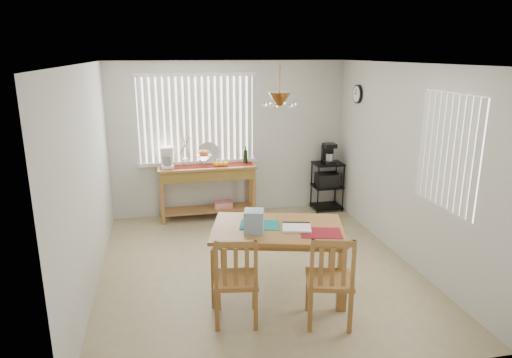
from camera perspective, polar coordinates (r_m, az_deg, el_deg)
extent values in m
cube|color=tan|center=(6.10, 0.15, -11.01)|extent=(4.00, 4.50, 0.01)
cube|color=silver|center=(7.85, -3.37, 5.08)|extent=(4.00, 0.10, 2.60)
cube|color=silver|center=(3.55, 8.07, -8.32)|extent=(4.00, 0.10, 2.60)
cube|color=silver|center=(5.60, -20.82, -0.24)|extent=(0.10, 4.50, 2.60)
cube|color=silver|center=(6.38, 18.47, 1.84)|extent=(0.10, 4.50, 2.60)
cube|color=white|center=(5.46, 0.17, 14.76)|extent=(4.00, 4.50, 0.10)
cube|color=white|center=(7.68, -7.44, 7.38)|extent=(1.90, 0.01, 1.40)
cube|color=white|center=(7.65, -14.19, 7.01)|extent=(0.07, 0.03, 1.40)
cube|color=white|center=(7.65, -13.40, 7.06)|extent=(0.07, 0.03, 1.40)
cube|color=white|center=(7.65, -12.60, 7.11)|extent=(0.07, 0.03, 1.40)
cube|color=white|center=(7.65, -11.81, 7.15)|extent=(0.07, 0.03, 1.40)
cube|color=white|center=(7.65, -11.01, 7.19)|extent=(0.07, 0.03, 1.40)
cube|color=white|center=(7.65, -10.22, 7.24)|extent=(0.07, 0.03, 1.40)
cube|color=white|center=(7.66, -9.42, 7.28)|extent=(0.07, 0.03, 1.40)
cube|color=white|center=(7.66, -8.63, 7.32)|extent=(0.07, 0.03, 1.40)
cube|color=white|center=(7.67, -7.83, 7.35)|extent=(0.07, 0.03, 1.40)
cube|color=white|center=(7.68, -7.04, 7.39)|extent=(0.07, 0.03, 1.40)
cube|color=white|center=(7.69, -6.25, 7.43)|extent=(0.07, 0.03, 1.40)
cube|color=white|center=(7.70, -5.46, 7.46)|extent=(0.07, 0.03, 1.40)
cube|color=white|center=(7.71, -4.68, 7.49)|extent=(0.07, 0.03, 1.40)
cube|color=white|center=(7.72, -3.90, 7.52)|extent=(0.07, 0.03, 1.40)
cube|color=white|center=(7.74, -3.12, 7.55)|extent=(0.07, 0.03, 1.40)
cube|color=white|center=(7.76, -2.34, 7.58)|extent=(0.07, 0.03, 1.40)
cube|color=white|center=(7.77, -1.57, 7.60)|extent=(0.07, 0.03, 1.40)
cube|color=white|center=(7.79, -0.80, 7.63)|extent=(0.07, 0.03, 1.40)
cube|color=white|center=(7.79, -7.24, 2.04)|extent=(1.98, 0.06, 0.06)
cube|color=white|center=(7.59, -7.62, 12.82)|extent=(1.98, 0.06, 0.06)
cube|color=white|center=(5.54, 22.91, 3.13)|extent=(0.01, 1.10, 1.30)
cube|color=white|center=(5.15, 25.89, 1.91)|extent=(0.03, 0.07, 1.30)
cube|color=white|center=(5.23, 25.17, 2.20)|extent=(0.03, 0.07, 1.30)
cube|color=white|center=(5.32, 24.47, 2.47)|extent=(0.03, 0.07, 1.30)
cube|color=white|center=(5.41, 23.80, 2.74)|extent=(0.03, 0.07, 1.30)
cube|color=white|center=(5.49, 23.14, 3.00)|extent=(0.03, 0.07, 1.30)
cube|color=white|center=(5.58, 22.51, 3.25)|extent=(0.03, 0.07, 1.30)
cube|color=white|center=(5.67, 21.89, 3.49)|extent=(0.03, 0.07, 1.30)
cube|color=white|center=(5.76, 21.30, 3.72)|extent=(0.03, 0.07, 1.30)
cube|color=white|center=(5.85, 20.72, 3.95)|extent=(0.03, 0.07, 1.30)
cube|color=white|center=(5.94, 20.16, 4.17)|extent=(0.03, 0.07, 1.30)
cylinder|color=black|center=(7.59, 12.59, 10.32)|extent=(0.04, 0.30, 0.30)
cylinder|color=white|center=(7.58, 12.43, 10.32)|extent=(0.01, 0.25, 0.25)
cylinder|color=brown|center=(4.89, 3.00, 12.07)|extent=(0.01, 0.01, 0.34)
cone|color=brown|center=(4.90, 2.97, 9.97)|extent=(0.24, 0.24, 0.14)
sphere|color=white|center=(4.95, 4.77, 9.29)|extent=(0.05, 0.05, 0.05)
sphere|color=white|center=(5.06, 3.44, 9.46)|extent=(0.05, 0.05, 0.05)
sphere|color=white|center=(5.02, 1.65, 9.43)|extent=(0.05, 0.05, 0.05)
sphere|color=white|center=(4.87, 1.11, 9.24)|extent=(0.05, 0.05, 0.05)
sphere|color=white|center=(4.76, 2.45, 9.07)|extent=(0.05, 0.05, 0.05)
sphere|color=white|center=(4.80, 4.32, 9.10)|extent=(0.05, 0.05, 0.05)
cube|color=#A16D36|center=(7.60, -6.13, 1.48)|extent=(1.62, 0.45, 0.04)
cube|color=olive|center=(7.63, -6.11, 0.68)|extent=(1.55, 0.41, 0.16)
cube|color=#A16D36|center=(7.55, -11.60, -3.13)|extent=(0.06, 0.06, 0.70)
cube|color=#A16D36|center=(7.69, -0.26, -2.44)|extent=(0.06, 0.06, 0.70)
cube|color=#A16D36|center=(7.88, -11.64, -2.32)|extent=(0.06, 0.06, 0.70)
cube|color=#A16D36|center=(8.02, -0.77, -1.68)|extent=(0.06, 0.06, 0.70)
cube|color=#A16D36|center=(7.81, -5.98, -3.76)|extent=(1.49, 0.39, 0.03)
cube|color=red|center=(7.82, -4.15, -3.19)|extent=(0.30, 0.22, 0.10)
cube|color=#65120D|center=(7.60, -6.14, 1.65)|extent=(1.53, 0.25, 0.01)
cube|color=white|center=(7.56, -11.02, 1.55)|extent=(0.20, 0.24, 0.05)
cube|color=white|center=(7.61, -11.08, 2.62)|extent=(0.20, 0.08, 0.30)
cube|color=white|center=(7.47, -11.13, 3.69)|extent=(0.20, 0.22, 0.07)
cylinder|color=white|center=(7.51, -11.05, 2.17)|extent=(0.13, 0.13, 0.13)
cylinder|color=white|center=(7.56, -6.51, 1.95)|extent=(0.05, 0.05, 0.10)
cone|color=white|center=(7.54, -6.53, 2.66)|extent=(0.26, 0.26, 0.09)
sphere|color=red|center=(7.53, -6.17, 3.31)|extent=(0.08, 0.08, 0.08)
sphere|color=red|center=(7.57, -6.47, 3.37)|extent=(0.08, 0.08, 0.08)
sphere|color=red|center=(7.55, -6.89, 3.32)|extent=(0.08, 0.08, 0.08)
sphere|color=red|center=(7.49, -6.84, 3.23)|extent=(0.08, 0.08, 0.08)
sphere|color=red|center=(7.48, -6.40, 3.22)|extent=(0.08, 0.08, 0.08)
sphere|color=#FFB20D|center=(7.52, -5.01, 1.84)|extent=(0.08, 0.08, 0.08)
sphere|color=#FFB20D|center=(7.53, -4.40, 1.87)|extent=(0.08, 0.08, 0.08)
sphere|color=#FFB20D|center=(7.54, -3.79, 1.91)|extent=(0.08, 0.08, 0.08)
cylinder|color=silver|center=(7.74, -5.95, 3.28)|extent=(0.36, 0.09, 0.36)
cylinder|color=white|center=(7.60, -8.84, 2.10)|extent=(0.08, 0.08, 0.14)
cylinder|color=#4C3823|center=(7.54, -8.94, 4.30)|extent=(0.09, 0.04, 0.45)
cylinder|color=#4C3823|center=(7.54, -8.94, 4.48)|extent=(0.14, 0.06, 0.49)
cylinder|color=#4C3823|center=(7.55, -8.93, 4.11)|extent=(0.18, 0.08, 0.37)
cylinder|color=#4C3823|center=(7.53, -8.95, 4.67)|extent=(0.06, 0.03, 0.55)
cylinder|color=#4C3823|center=(7.55, -8.92, 4.03)|extent=(0.22, 0.10, 0.31)
cylinder|color=black|center=(7.71, -1.34, 2.81)|extent=(0.07, 0.07, 0.23)
cylinder|color=black|center=(7.68, -1.35, 3.95)|extent=(0.03, 0.03, 0.08)
cylinder|color=black|center=(7.96, 7.77, -1.37)|extent=(0.02, 0.02, 0.86)
cylinder|color=black|center=(8.12, 10.85, -1.16)|extent=(0.02, 0.02, 0.86)
cylinder|color=black|center=(8.29, 6.94, -0.65)|extent=(0.02, 0.02, 0.86)
cylinder|color=black|center=(8.44, 9.92, -0.47)|extent=(0.02, 0.02, 0.86)
cube|color=black|center=(8.09, 9.00, 1.90)|extent=(0.50, 0.40, 0.03)
cube|color=black|center=(8.20, 8.88, -0.90)|extent=(0.50, 0.40, 0.03)
cube|color=black|center=(8.31, 8.77, -3.33)|extent=(0.50, 0.40, 0.03)
cube|color=black|center=(8.17, 8.91, -0.07)|extent=(0.38, 0.30, 0.22)
cube|color=black|center=(8.07, 9.06, 2.15)|extent=(0.20, 0.24, 0.05)
cube|color=black|center=(8.11, 8.90, 3.14)|extent=(0.20, 0.08, 0.30)
cube|color=black|center=(8.00, 9.15, 4.18)|extent=(0.20, 0.22, 0.07)
cylinder|color=silver|center=(8.04, 9.11, 2.76)|extent=(0.13, 0.13, 0.13)
cube|color=#A16D36|center=(5.26, 2.74, -6.24)|extent=(1.68, 1.30, 0.04)
cube|color=olive|center=(5.28, 2.74, -6.78)|extent=(1.55, 1.17, 0.06)
cube|color=#A16D36|center=(5.11, -5.16, -12.31)|extent=(0.09, 0.09, 0.69)
cube|color=#A16D36|center=(5.11, 10.50, -12.50)|extent=(0.09, 0.09, 0.69)
cube|color=#A16D36|center=(5.84, -4.06, -8.52)|extent=(0.09, 0.09, 0.69)
cube|color=#A16D36|center=(5.85, 9.45, -8.69)|extent=(0.09, 0.09, 0.69)
cube|color=#167C7B|center=(5.30, 0.44, -5.75)|extent=(0.51, 0.42, 0.01)
cube|color=maroon|center=(5.12, 8.13, -6.69)|extent=(0.51, 0.42, 0.01)
cube|color=white|center=(5.20, 5.10, -6.13)|extent=(0.37, 0.33, 0.03)
cube|color=black|center=(5.33, 5.05, -5.55)|extent=(0.32, 0.11, 0.03)
cube|color=#88AFC6|center=(5.06, -0.26, -5.30)|extent=(0.26, 0.26, 0.25)
cube|color=#A16D36|center=(4.82, -2.50, -12.47)|extent=(0.52, 0.52, 0.04)
cube|color=#A16D36|center=(5.11, -0.23, -13.81)|extent=(0.05, 0.05, 0.44)
cube|color=#A16D36|center=(5.11, -4.71, -13.86)|extent=(0.05, 0.05, 0.44)
cube|color=#A16D36|center=(4.77, -0.03, -16.09)|extent=(0.05, 0.05, 0.44)
cube|color=#A16D36|center=(4.78, -4.88, -16.15)|extent=(0.05, 0.05, 0.44)
cube|color=#A16D36|center=(4.52, -0.03, -10.63)|extent=(0.04, 0.04, 0.50)
cube|color=#A16D36|center=(4.52, -5.04, -10.68)|extent=(0.04, 0.04, 0.50)
cube|color=#A16D36|center=(4.42, -2.57, -8.16)|extent=(0.41, 0.10, 0.06)
cube|color=#A16D36|center=(4.52, -1.14, -10.93)|extent=(0.05, 0.03, 0.40)
cube|color=#A16D36|center=(4.52, -2.53, -10.95)|extent=(0.05, 0.03, 0.40)
cube|color=#A16D36|center=(4.53, -3.92, -10.96)|extent=(0.05, 0.03, 0.40)
cube|color=#A16D36|center=(4.85, 9.13, -12.34)|extent=(0.57, 0.57, 0.04)
cube|color=#A16D36|center=(5.16, 11.03, -13.72)|extent=(0.05, 0.05, 0.45)
cube|color=#A16D36|center=(5.12, 6.49, -13.77)|extent=(0.05, 0.05, 0.45)
cube|color=#A16D36|center=(4.82, 11.69, -16.02)|extent=(0.05, 0.05, 0.45)
cube|color=#A16D36|center=(4.78, 6.78, -16.10)|extent=(0.05, 0.05, 0.45)
cube|color=#A16D36|center=(4.56, 12.08, -10.46)|extent=(0.05, 0.05, 0.51)
cube|color=#A16D36|center=(4.52, 7.01, -10.50)|extent=(0.05, 0.05, 0.51)
cube|color=#A16D36|center=(4.44, 9.69, -7.92)|extent=(0.41, 0.14, 0.07)
cube|color=#A16D36|center=(4.56, 10.95, -10.76)|extent=(0.05, 0.03, 0.41)
cube|color=#A16D36|center=(4.55, 9.54, -10.77)|extent=(0.05, 0.03, 0.41)
cube|color=#A16D36|center=(4.54, 8.13, -10.78)|extent=(0.05, 0.03, 0.41)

